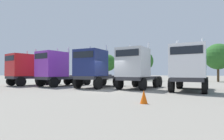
{
  "coord_description": "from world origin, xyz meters",
  "views": [
    {
      "loc": [
        6.01,
        -13.44,
        1.43
      ],
      "look_at": [
        -1.0,
        3.23,
        1.75
      ],
      "focal_mm": 28.74,
      "sensor_mm": 36.0,
      "label": 1
    }
  ],
  "objects_px": {
    "semi_truck_purple": "(56,69)",
    "traffic_cone_far": "(144,97)",
    "semi_truck_silver": "(136,68)",
    "semi_truck_red": "(26,69)",
    "semi_truck_navy": "(95,68)",
    "semi_truck_white": "(189,68)"
  },
  "relations": [
    {
      "from": "semi_truck_purple",
      "to": "traffic_cone_far",
      "type": "relative_size",
      "value": 9.97
    },
    {
      "from": "semi_truck_navy",
      "to": "semi_truck_silver",
      "type": "height_order",
      "value": "semi_truck_silver"
    },
    {
      "from": "semi_truck_red",
      "to": "semi_truck_silver",
      "type": "distance_m",
      "value": 12.92
    },
    {
      "from": "semi_truck_silver",
      "to": "semi_truck_white",
      "type": "bearing_deg",
      "value": 89.7
    },
    {
      "from": "semi_truck_red",
      "to": "semi_truck_navy",
      "type": "relative_size",
      "value": 0.98
    },
    {
      "from": "semi_truck_silver",
      "to": "traffic_cone_far",
      "type": "relative_size",
      "value": 9.59
    },
    {
      "from": "traffic_cone_far",
      "to": "semi_truck_red",
      "type": "bearing_deg",
      "value": 156.02
    },
    {
      "from": "semi_truck_navy",
      "to": "semi_truck_white",
      "type": "height_order",
      "value": "semi_truck_navy"
    },
    {
      "from": "semi_truck_red",
      "to": "semi_truck_white",
      "type": "relative_size",
      "value": 1.01
    },
    {
      "from": "semi_truck_purple",
      "to": "semi_truck_silver",
      "type": "height_order",
      "value": "semi_truck_purple"
    },
    {
      "from": "semi_truck_purple",
      "to": "semi_truck_silver",
      "type": "relative_size",
      "value": 1.04
    },
    {
      "from": "semi_truck_red",
      "to": "semi_truck_white",
      "type": "distance_m",
      "value": 17.3
    },
    {
      "from": "semi_truck_silver",
      "to": "traffic_cone_far",
      "type": "bearing_deg",
      "value": 26.38
    },
    {
      "from": "semi_truck_red",
      "to": "semi_truck_silver",
      "type": "bearing_deg",
      "value": 106.77
    },
    {
      "from": "semi_truck_red",
      "to": "semi_truck_purple",
      "type": "xyz_separation_m",
      "value": [
        4.15,
        0.31,
        0.07
      ]
    },
    {
      "from": "semi_truck_purple",
      "to": "traffic_cone_far",
      "type": "distance_m",
      "value": 13.33
    },
    {
      "from": "semi_truck_purple",
      "to": "semi_truck_navy",
      "type": "bearing_deg",
      "value": 100.52
    },
    {
      "from": "semi_truck_purple",
      "to": "traffic_cone_far",
      "type": "bearing_deg",
      "value": 70.03
    },
    {
      "from": "semi_truck_silver",
      "to": "traffic_cone_far",
      "type": "distance_m",
      "value": 7.9
    },
    {
      "from": "semi_truck_navy",
      "to": "semi_truck_white",
      "type": "distance_m",
      "value": 8.37
    },
    {
      "from": "semi_truck_white",
      "to": "traffic_cone_far",
      "type": "xyz_separation_m",
      "value": [
        -2.0,
        -6.69,
        -1.52
      ]
    },
    {
      "from": "semi_truck_navy",
      "to": "semi_truck_purple",
      "type": "bearing_deg",
      "value": -88.51
    }
  ]
}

